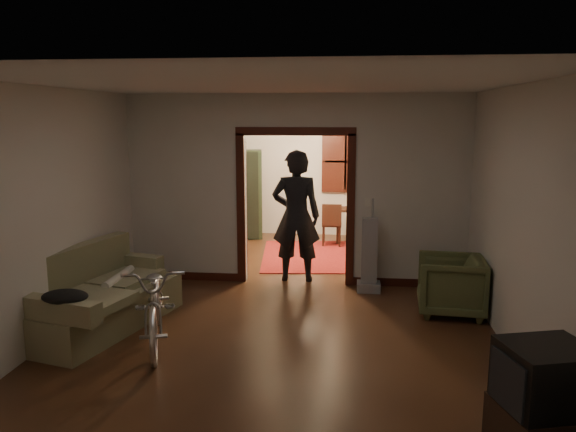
# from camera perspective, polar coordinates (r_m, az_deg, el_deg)

# --- Properties ---
(floor) EXTENTS (5.00, 8.50, 0.01)m
(floor) POSITION_cam_1_polar(r_m,az_deg,el_deg) (7.85, 0.24, -8.26)
(floor) COLOR #331B10
(floor) RESTS_ON ground
(ceiling) EXTENTS (5.00, 8.50, 0.01)m
(ceiling) POSITION_cam_1_polar(r_m,az_deg,el_deg) (7.46, 0.26, 12.60)
(ceiling) COLOR white
(ceiling) RESTS_ON floor
(wall_back) EXTENTS (5.00, 0.02, 2.80)m
(wall_back) POSITION_cam_1_polar(r_m,az_deg,el_deg) (11.74, 2.42, 4.86)
(wall_back) COLOR beige
(wall_back) RESTS_ON floor
(wall_left) EXTENTS (0.02, 8.50, 2.80)m
(wall_left) POSITION_cam_1_polar(r_m,az_deg,el_deg) (8.18, -17.47, 2.08)
(wall_left) COLOR beige
(wall_left) RESTS_ON floor
(wall_right) EXTENTS (0.02, 8.50, 2.80)m
(wall_right) POSITION_cam_1_polar(r_m,az_deg,el_deg) (7.69, 19.13, 1.50)
(wall_right) COLOR beige
(wall_right) RESTS_ON floor
(partition_wall) EXTENTS (5.00, 0.14, 2.80)m
(partition_wall) POSITION_cam_1_polar(r_m,az_deg,el_deg) (8.27, 0.79, 2.64)
(partition_wall) COLOR beige
(partition_wall) RESTS_ON floor
(door_casing) EXTENTS (1.74, 0.20, 2.32)m
(door_casing) POSITION_cam_1_polar(r_m,az_deg,el_deg) (8.31, 0.78, 0.59)
(door_casing) COLOR #33120B
(door_casing) RESTS_ON floor
(far_window) EXTENTS (0.98, 0.06, 1.28)m
(far_window) POSITION_cam_1_polar(r_m,az_deg,el_deg) (11.66, 5.86, 5.52)
(far_window) COLOR black
(far_window) RESTS_ON wall_back
(chandelier) EXTENTS (0.24, 0.24, 0.24)m
(chandelier) POSITION_cam_1_polar(r_m,az_deg,el_deg) (9.94, 1.77, 9.39)
(chandelier) COLOR #FFE0A5
(chandelier) RESTS_ON ceiling
(light_switch) EXTENTS (0.08, 0.01, 0.12)m
(light_switch) POSITION_cam_1_polar(r_m,az_deg,el_deg) (8.18, 8.08, 1.40)
(light_switch) COLOR silver
(light_switch) RESTS_ON partition_wall
(sofa) EXTENTS (1.42, 2.23, 0.95)m
(sofa) POSITION_cam_1_polar(r_m,az_deg,el_deg) (7.01, -18.51, -7.01)
(sofa) COLOR #6F6E4A
(sofa) RESTS_ON floor
(rolled_paper) EXTENTS (0.10, 0.78, 0.10)m
(rolled_paper) POSITION_cam_1_polar(r_m,az_deg,el_deg) (7.22, -16.82, -5.98)
(rolled_paper) COLOR beige
(rolled_paper) RESTS_ON sofa
(jacket) EXTENTS (0.47, 0.35, 0.14)m
(jacket) POSITION_cam_1_polar(r_m,az_deg,el_deg) (6.15, -21.73, -7.61)
(jacket) COLOR black
(jacket) RESTS_ON sofa
(bicycle) EXTENTS (1.14, 1.90, 0.94)m
(bicycle) POSITION_cam_1_polar(r_m,az_deg,el_deg) (6.39, -13.23, -8.47)
(bicycle) COLOR silver
(bicycle) RESTS_ON floor
(armchair) EXTENTS (0.89, 0.87, 0.74)m
(armchair) POSITION_cam_1_polar(r_m,az_deg,el_deg) (7.43, 16.19, -6.74)
(armchair) COLOR #4B542F
(armchair) RESTS_ON floor
(crt_tv) EXTENTS (0.68, 0.64, 0.48)m
(crt_tv) POSITION_cam_1_polar(r_m,az_deg,el_deg) (4.31, 24.77, -14.88)
(crt_tv) COLOR black
(crt_tv) RESTS_ON tv_stand
(vacuum) EXTENTS (0.40, 0.36, 1.07)m
(vacuum) POSITION_cam_1_polar(r_m,az_deg,el_deg) (8.06, 8.26, -3.92)
(vacuum) COLOR gray
(vacuum) RESTS_ON floor
(person) EXTENTS (0.75, 0.51, 1.99)m
(person) POSITION_cam_1_polar(r_m,az_deg,el_deg) (8.43, 0.82, -0.01)
(person) COLOR black
(person) RESTS_ON floor
(oriental_rug) EXTENTS (2.00, 2.50, 0.02)m
(oriental_rug) POSITION_cam_1_polar(r_m,az_deg,el_deg) (10.09, 2.55, -4.03)
(oriental_rug) COLOR maroon
(oriental_rug) RESTS_ON floor
(locker) EXTENTS (0.97, 0.65, 1.80)m
(locker) POSITION_cam_1_polar(r_m,az_deg,el_deg) (11.51, -4.92, 2.21)
(locker) COLOR #202D1B
(locker) RESTS_ON floor
(globe) EXTENTS (0.26, 0.26, 0.26)m
(globe) POSITION_cam_1_polar(r_m,az_deg,el_deg) (11.41, -5.00, 7.40)
(globe) COLOR #1E5972
(globe) RESTS_ON locker
(desk) EXTENTS (1.00, 0.69, 0.67)m
(desk) POSITION_cam_1_polar(r_m,az_deg,el_deg) (11.17, 7.20, -0.99)
(desk) COLOR black
(desk) RESTS_ON floor
(desk_chair) EXTENTS (0.38, 0.38, 0.83)m
(desk_chair) POSITION_cam_1_polar(r_m,az_deg,el_deg) (10.86, 4.48, -0.84)
(desk_chair) COLOR black
(desk_chair) RESTS_ON floor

